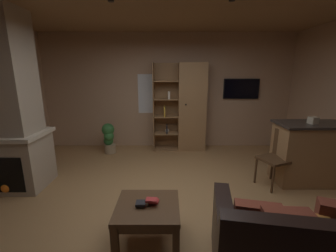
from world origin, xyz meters
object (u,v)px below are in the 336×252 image
at_px(kitchen_bar_counter, 319,153).
at_px(dining_chair, 279,155).
at_px(stone_fireplace, 10,113).
at_px(table_book_2, 152,200).
at_px(wall_mounted_tv, 242,89).
at_px(tissue_box, 314,120).
at_px(coffee_table, 148,212).
at_px(table_book_0, 155,201).
at_px(potted_floor_plant, 110,137).
at_px(bookshelf_cabinet, 189,108).
at_px(table_book_1, 142,203).

relative_size(kitchen_bar_counter, dining_chair, 1.55).
xyz_separation_m(stone_fireplace, table_book_2, (2.26, -1.24, -0.72)).
bearing_deg(wall_mounted_tv, kitchen_bar_counter, -68.35).
distance_m(kitchen_bar_counter, tissue_box, 0.60).
bearing_deg(kitchen_bar_counter, table_book_2, -152.71).
bearing_deg(wall_mounted_tv, dining_chair, -89.24).
relative_size(kitchen_bar_counter, table_book_2, 11.93).
bearing_deg(coffee_table, tissue_box, 27.95).
height_order(stone_fireplace, table_book_0, stone_fireplace).
bearing_deg(potted_floor_plant, dining_chair, -25.55).
height_order(bookshelf_cabinet, table_book_1, bookshelf_cabinet).
relative_size(kitchen_bar_counter, table_book_0, 13.74).
xyz_separation_m(stone_fireplace, potted_floor_plant, (1.07, 1.54, -0.86)).
bearing_deg(bookshelf_cabinet, kitchen_bar_counter, -39.60).
height_order(table_book_0, potted_floor_plant, potted_floor_plant).
height_order(coffee_table, potted_floor_plant, potted_floor_plant).
relative_size(table_book_0, table_book_2, 0.87).
height_order(table_book_0, table_book_1, table_book_1).
relative_size(potted_floor_plant, wall_mounted_tv, 0.83).
bearing_deg(dining_chair, kitchen_bar_counter, 8.55).
relative_size(stone_fireplace, table_book_0, 26.15).
distance_m(kitchen_bar_counter, dining_chair, 0.73).
bearing_deg(table_book_1, table_book_0, 30.23).
relative_size(coffee_table, table_book_2, 5.62).
xyz_separation_m(stone_fireplace, coffee_table, (2.21, -1.24, -0.86)).
bearing_deg(dining_chair, potted_floor_plant, 154.45).
xyz_separation_m(coffee_table, wall_mounted_tv, (1.98, 3.27, 1.08)).
bearing_deg(stone_fireplace, kitchen_bar_counter, 1.69).
bearing_deg(dining_chair, table_book_1, -147.99).
bearing_deg(bookshelf_cabinet, potted_floor_plant, -171.28).
height_order(stone_fireplace, coffee_table, stone_fireplace).
distance_m(table_book_1, dining_chair, 2.44).
bearing_deg(dining_chair, bookshelf_cabinet, 126.15).
relative_size(table_book_1, potted_floor_plant, 0.15).
relative_size(table_book_0, table_book_1, 1.00).
relative_size(coffee_table, potted_floor_plant, 0.96).
xyz_separation_m(tissue_box, table_book_1, (-2.59, -1.36, -0.60)).
xyz_separation_m(bookshelf_cabinet, table_book_1, (-0.77, -3.08, -0.52)).
bearing_deg(wall_mounted_tv, potted_floor_plant, -171.03).
height_order(bookshelf_cabinet, coffee_table, bookshelf_cabinet).
bearing_deg(potted_floor_plant, tissue_box, -21.37).
bearing_deg(stone_fireplace, table_book_2, -28.76).
height_order(table_book_1, wall_mounted_tv, wall_mounted_tv).
bearing_deg(stone_fireplace, dining_chair, 0.51).
bearing_deg(potted_floor_plant, kitchen_bar_counter, -19.83).
distance_m(bookshelf_cabinet, table_book_2, 3.17).
distance_m(kitchen_bar_counter, table_book_1, 3.13).
relative_size(tissue_box, table_book_0, 1.15).
distance_m(stone_fireplace, kitchen_bar_counter, 4.99).
distance_m(table_book_2, wall_mounted_tv, 3.91).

